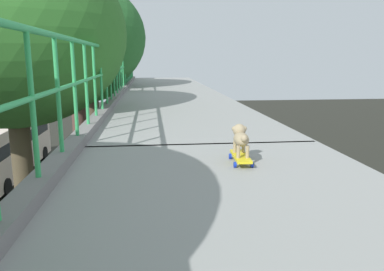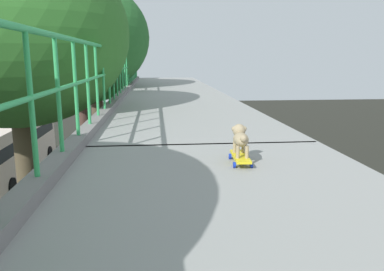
# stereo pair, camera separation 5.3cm
# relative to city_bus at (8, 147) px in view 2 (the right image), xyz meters

# --- Properties ---
(overpass_deck) EXTENTS (3.08, 35.98, 0.49)m
(overpass_deck) POSITION_rel_city_bus_xyz_m (9.45, -19.83, 3.93)
(overpass_deck) COLOR gray
(overpass_deck) RESTS_ON bridge_pier
(green_railing) EXTENTS (0.20, 34.18, 1.29)m
(green_railing) POSITION_rel_city_bus_xyz_m (7.96, -19.83, 4.45)
(green_railing) COLOR slate
(green_railing) RESTS_ON overpass_deck
(city_bus) EXTENTS (2.68, 11.51, 3.33)m
(city_bus) POSITION_rel_city_bus_xyz_m (0.00, 0.00, 0.00)
(city_bus) COLOR beige
(city_bus) RESTS_ON ground
(roadside_tree_mid) EXTENTS (4.64, 4.64, 9.52)m
(roadside_tree_mid) POSITION_rel_city_bus_xyz_m (6.07, -14.66, 5.66)
(roadside_tree_mid) COLOR #4B412D
(roadside_tree_mid) RESTS_ON ground
(roadside_tree_far) EXTENTS (5.22, 5.22, 10.00)m
(roadside_tree_far) POSITION_rel_city_bus_xyz_m (6.11, -8.27, 5.92)
(roadside_tree_far) COLOR #513830
(roadside_tree_far) RESTS_ON ground
(roadside_tree_farthest) EXTENTS (3.82, 3.82, 8.71)m
(roadside_tree_farthest) POSITION_rel_city_bus_xyz_m (6.00, -3.88, 4.85)
(roadside_tree_farthest) COLOR #493B2B
(roadside_tree_farthest) RESTS_ON ground
(toy_skateboard) EXTENTS (0.22, 0.51, 0.08)m
(toy_skateboard) POSITION_rel_city_bus_xyz_m (9.76, -19.19, 4.24)
(toy_skateboard) COLOR gold
(toy_skateboard) RESTS_ON overpass_deck
(small_dog) EXTENTS (0.17, 0.40, 0.30)m
(small_dog) POSITION_rel_city_bus_xyz_m (9.76, -19.16, 4.44)
(small_dog) COLOR tan
(small_dog) RESTS_ON toy_skateboard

